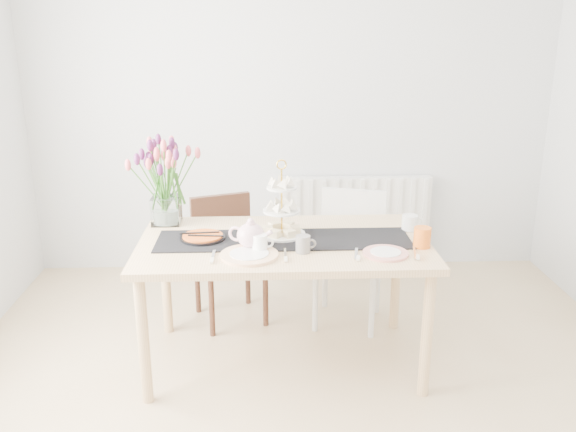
{
  "coord_description": "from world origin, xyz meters",
  "views": [
    {
      "loc": [
        -0.22,
        -2.4,
        1.91
      ],
      "look_at": [
        -0.09,
        0.72,
        0.91
      ],
      "focal_mm": 38.0,
      "sensor_mm": 36.0,
      "label": 1
    }
  ],
  "objects_px": {
    "tart_tin": "(203,238)",
    "cream_jug": "(410,223)",
    "chair_brown": "(226,249)",
    "plate_right": "(386,253)",
    "dining_table": "(284,253)",
    "mug_grey": "(303,244)",
    "mug_white": "(260,243)",
    "teapot": "(251,235)",
    "chair_white": "(350,247)",
    "tulip_vase": "(164,169)",
    "mug_orange": "(422,237)",
    "cake_stand": "(282,217)",
    "plate_left": "(249,255)",
    "radiator": "(354,214)"
  },
  "relations": [
    {
      "from": "tart_tin",
      "to": "cream_jug",
      "type": "bearing_deg",
      "value": 5.77
    },
    {
      "from": "cake_stand",
      "to": "tart_tin",
      "type": "xyz_separation_m",
      "value": [
        -0.44,
        -0.05,
        -0.1
      ]
    },
    {
      "from": "tulip_vase",
      "to": "mug_white",
      "type": "height_order",
      "value": "tulip_vase"
    },
    {
      "from": "tulip_vase",
      "to": "teapot",
      "type": "height_order",
      "value": "tulip_vase"
    },
    {
      "from": "cream_jug",
      "to": "mug_grey",
      "type": "xyz_separation_m",
      "value": [
        -0.64,
        -0.33,
        0.0
      ]
    },
    {
      "from": "chair_brown",
      "to": "tart_tin",
      "type": "distance_m",
      "value": 0.66
    },
    {
      "from": "tulip_vase",
      "to": "mug_orange",
      "type": "xyz_separation_m",
      "value": [
        1.43,
        -0.46,
        -0.28
      ]
    },
    {
      "from": "teapot",
      "to": "plate_left",
      "type": "bearing_deg",
      "value": -74.01
    },
    {
      "from": "cream_jug",
      "to": "mug_white",
      "type": "height_order",
      "value": "mug_white"
    },
    {
      "from": "chair_white",
      "to": "mug_white",
      "type": "relative_size",
      "value": 9.0
    },
    {
      "from": "mug_grey",
      "to": "plate_right",
      "type": "distance_m",
      "value": 0.43
    },
    {
      "from": "chair_white",
      "to": "cake_stand",
      "type": "height_order",
      "value": "cake_stand"
    },
    {
      "from": "mug_white",
      "to": "plate_right",
      "type": "relative_size",
      "value": 0.4
    },
    {
      "from": "mug_grey",
      "to": "plate_left",
      "type": "height_order",
      "value": "mug_grey"
    },
    {
      "from": "radiator",
      "to": "plate_left",
      "type": "xyz_separation_m",
      "value": [
        -0.8,
        -1.65,
        0.31
      ]
    },
    {
      "from": "tart_tin",
      "to": "mug_grey",
      "type": "xyz_separation_m",
      "value": [
        0.54,
        -0.21,
        0.03
      ]
    },
    {
      "from": "chair_brown",
      "to": "mug_orange",
      "type": "bearing_deg",
      "value": -54.08
    },
    {
      "from": "tulip_vase",
      "to": "dining_table",
      "type": "bearing_deg",
      "value": -25.63
    },
    {
      "from": "radiator",
      "to": "dining_table",
      "type": "distance_m",
      "value": 1.56
    },
    {
      "from": "chair_brown",
      "to": "plate_right",
      "type": "height_order",
      "value": "chair_brown"
    },
    {
      "from": "tulip_vase",
      "to": "plate_right",
      "type": "distance_m",
      "value": 1.38
    },
    {
      "from": "cream_jug",
      "to": "plate_left",
      "type": "height_order",
      "value": "cream_jug"
    },
    {
      "from": "mug_white",
      "to": "plate_right",
      "type": "distance_m",
      "value": 0.66
    },
    {
      "from": "chair_white",
      "to": "cream_jug",
      "type": "bearing_deg",
      "value": -39.89
    },
    {
      "from": "dining_table",
      "to": "mug_grey",
      "type": "height_order",
      "value": "mug_grey"
    },
    {
      "from": "dining_table",
      "to": "tulip_vase",
      "type": "relative_size",
      "value": 2.62
    },
    {
      "from": "plate_right",
      "to": "cream_jug",
      "type": "bearing_deg",
      "value": 60.59
    },
    {
      "from": "chair_brown",
      "to": "tulip_vase",
      "type": "distance_m",
      "value": 0.75
    },
    {
      "from": "dining_table",
      "to": "cake_stand",
      "type": "relative_size",
      "value": 4.12
    },
    {
      "from": "cake_stand",
      "to": "mug_grey",
      "type": "xyz_separation_m",
      "value": [
        0.1,
        -0.26,
        -0.07
      ]
    },
    {
      "from": "chair_white",
      "to": "plate_right",
      "type": "distance_m",
      "value": 0.83
    },
    {
      "from": "radiator",
      "to": "mug_orange",
      "type": "distance_m",
      "value": 1.6
    },
    {
      "from": "dining_table",
      "to": "chair_brown",
      "type": "xyz_separation_m",
      "value": [
        -0.36,
        0.61,
        -0.2
      ]
    },
    {
      "from": "tart_tin",
      "to": "mug_grey",
      "type": "relative_size",
      "value": 2.71
    },
    {
      "from": "chair_brown",
      "to": "mug_grey",
      "type": "distance_m",
      "value": 0.98
    },
    {
      "from": "teapot",
      "to": "cream_jug",
      "type": "relative_size",
      "value": 2.63
    },
    {
      "from": "chair_white",
      "to": "mug_orange",
      "type": "xyz_separation_m",
      "value": [
        0.28,
        -0.68,
        0.31
      ]
    },
    {
      "from": "teapot",
      "to": "cake_stand",
      "type": "bearing_deg",
      "value": 67.66
    },
    {
      "from": "chair_white",
      "to": "tulip_vase",
      "type": "relative_size",
      "value": 1.4
    },
    {
      "from": "radiator",
      "to": "chair_brown",
      "type": "distance_m",
      "value": 1.26
    },
    {
      "from": "dining_table",
      "to": "chair_brown",
      "type": "bearing_deg",
      "value": 120.44
    },
    {
      "from": "plate_left",
      "to": "dining_table",
      "type": "bearing_deg",
      "value": 51.54
    },
    {
      "from": "dining_table",
      "to": "mug_grey",
      "type": "distance_m",
      "value": 0.24
    },
    {
      "from": "chair_brown",
      "to": "plate_right",
      "type": "distance_m",
      "value": 1.26
    },
    {
      "from": "cream_jug",
      "to": "plate_left",
      "type": "relative_size",
      "value": 0.3
    },
    {
      "from": "teapot",
      "to": "cream_jug",
      "type": "distance_m",
      "value": 0.95
    },
    {
      "from": "chair_white",
      "to": "mug_grey",
      "type": "xyz_separation_m",
      "value": [
        -0.36,
        -0.74,
        0.3
      ]
    },
    {
      "from": "plate_left",
      "to": "plate_right",
      "type": "xyz_separation_m",
      "value": [
        0.71,
        0.0,
        -0.0
      ]
    },
    {
      "from": "chair_white",
      "to": "mug_grey",
      "type": "bearing_deg",
      "value": -100.41
    },
    {
      "from": "radiator",
      "to": "dining_table",
      "type": "height_order",
      "value": "same"
    }
  ]
}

